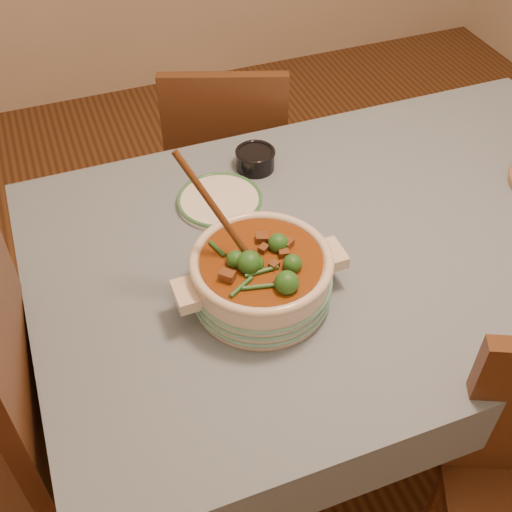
{
  "coord_description": "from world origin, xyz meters",
  "views": [
    {
      "loc": [
        -0.68,
        -1.02,
        1.87
      ],
      "look_at": [
        -0.32,
        -0.07,
        0.87
      ],
      "focal_mm": 45.0,
      "sensor_mm": 36.0,
      "label": 1
    }
  ],
  "objects_px": {
    "condiment_bowl": "(255,158)",
    "white_plate": "(220,200)",
    "chair_far": "(227,156)",
    "dining_table": "(360,261)",
    "stew_casserole": "(261,274)"
  },
  "relations": [
    {
      "from": "condiment_bowl",
      "to": "chair_far",
      "type": "height_order",
      "value": "chair_far"
    },
    {
      "from": "white_plate",
      "to": "chair_far",
      "type": "xyz_separation_m",
      "value": [
        0.2,
        0.54,
        -0.27
      ]
    },
    {
      "from": "white_plate",
      "to": "chair_far",
      "type": "relative_size",
      "value": 0.27
    },
    {
      "from": "white_plate",
      "to": "chair_far",
      "type": "distance_m",
      "value": 0.63
    },
    {
      "from": "stew_casserole",
      "to": "condiment_bowl",
      "type": "distance_m",
      "value": 0.5
    },
    {
      "from": "chair_far",
      "to": "white_plate",
      "type": "bearing_deg",
      "value": 89.8
    },
    {
      "from": "stew_casserole",
      "to": "white_plate",
      "type": "height_order",
      "value": "stew_casserole"
    },
    {
      "from": "condiment_bowl",
      "to": "white_plate",
      "type": "bearing_deg",
      "value": -141.84
    },
    {
      "from": "chair_far",
      "to": "stew_casserole",
      "type": "bearing_deg",
      "value": 96.36
    },
    {
      "from": "white_plate",
      "to": "stew_casserole",
      "type": "bearing_deg",
      "value": -92.92
    },
    {
      "from": "stew_casserole",
      "to": "condiment_bowl",
      "type": "height_order",
      "value": "stew_casserole"
    },
    {
      "from": "dining_table",
      "to": "chair_far",
      "type": "bearing_deg",
      "value": 97.73
    },
    {
      "from": "white_plate",
      "to": "condiment_bowl",
      "type": "height_order",
      "value": "condiment_bowl"
    },
    {
      "from": "dining_table",
      "to": "stew_casserole",
      "type": "height_order",
      "value": "stew_casserole"
    },
    {
      "from": "white_plate",
      "to": "condiment_bowl",
      "type": "distance_m",
      "value": 0.19
    }
  ]
}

